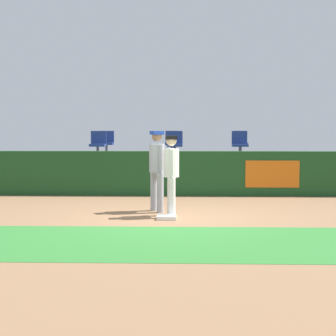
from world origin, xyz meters
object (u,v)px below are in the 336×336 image
player_runner_visitor (157,165)px  seat_back_right (241,142)px  first_base (167,217)px  seat_front_right (240,143)px  seat_back_left (107,141)px  seat_front_center (175,143)px  seat_back_center (172,142)px  player_fielder_home (171,170)px  seat_front_left (98,143)px

player_runner_visitor → seat_back_right: player_runner_visitor is taller
first_base → player_runner_visitor: player_runner_visitor is taller
player_runner_visitor → seat_front_right: (2.33, 4.42, 0.40)m
seat_back_left → seat_front_center: bearing=-37.1°
seat_back_center → player_fielder_home: bearing=-88.8°
first_base → seat_back_left: size_ratio=0.48×
player_runner_visitor → seat_front_center: player_runner_visitor is taller
seat_front_right → seat_front_left: size_ratio=1.00×
first_base → seat_back_right: 7.71m
seat_front_center → seat_front_left: 2.39m
player_fielder_home → seat_front_right: bearing=151.7°
player_fielder_home → seat_back_center: 6.90m
seat_front_center → seat_front_left: bearing=180.0°
first_base → seat_back_left: bearing=107.7°
seat_front_left → seat_back_left: same height
seat_front_right → seat_back_center: same height
player_runner_visitor → seat_front_right: bearing=122.5°
player_fielder_home → seat_back_right: seat_back_right is taller
player_runner_visitor → seat_front_right: player_runner_visitor is taller
player_runner_visitor → seat_back_left: size_ratio=2.19×
player_fielder_home → seat_front_right: 5.48m
player_runner_visitor → seat_back_left: player_runner_visitor is taller
seat_front_right → seat_back_center: bearing=139.8°
seat_front_left → seat_back_left: (0.01, 1.80, -0.00)m
seat_front_center → seat_back_right: bearing=39.1°
seat_front_center → seat_back_center: bearing=94.1°
first_base → player_runner_visitor: (-0.25, 1.00, 1.03)m
seat_front_center → seat_back_center: (-0.13, 1.80, -0.00)m
player_fielder_home → seat_back_right: size_ratio=2.07×
seat_front_center → player_runner_visitor: bearing=-94.3°
first_base → seat_back_center: (-0.05, 7.22, 1.42)m
seat_front_left → seat_back_right: bearing=21.3°
seat_front_left → seat_back_left: bearing=89.8°
first_base → seat_back_right: size_ratio=0.48×
first_base → player_fielder_home: 1.03m
first_base → player_runner_visitor: 1.46m
seat_back_left → player_fielder_home: bearing=-70.8°
player_fielder_home → seat_front_right: seat_front_right is taller
player_fielder_home → seat_front_left: seat_front_left is taller
seat_front_right → seat_back_left: same height
seat_front_left → seat_back_center: same height
seat_front_right → seat_back_right: size_ratio=1.00×
seat_back_right → seat_front_left: (-4.61, -1.80, 0.00)m
first_base → seat_back_center: seat_back_center is taller
player_runner_visitor → seat_back_center: player_runner_visitor is taller
player_fielder_home → seat_front_left: bearing=-161.7°
seat_front_center → seat_back_center: 1.80m
first_base → seat_back_center: 7.36m
seat_back_left → seat_back_right: bearing=-0.0°
seat_front_right → player_runner_visitor: bearing=-117.8°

